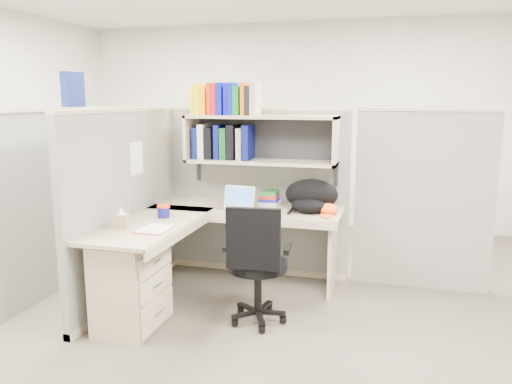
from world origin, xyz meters
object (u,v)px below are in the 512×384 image
(desk, at_px, (166,262))
(laptop, at_px, (235,198))
(snack_canister, at_px, (164,211))
(task_chair, at_px, (257,283))
(backpack, at_px, (310,196))

(desk, bearing_deg, laptop, 64.18)
(desk, xyz_separation_m, snack_canister, (-0.14, 0.28, 0.35))
(laptop, height_order, snack_canister, laptop)
(desk, relative_size, laptop, 5.97)
(snack_canister, bearing_deg, desk, -63.01)
(desk, distance_m, laptop, 0.89)
(desk, relative_size, snack_canister, 16.25)
(desk, xyz_separation_m, task_chair, (0.74, 0.03, -0.10))
(laptop, distance_m, task_chair, 0.93)
(snack_canister, bearing_deg, task_chair, -15.82)
(laptop, xyz_separation_m, backpack, (0.65, 0.12, 0.03))
(backpack, bearing_deg, task_chair, -90.90)
(snack_canister, xyz_separation_m, task_chair, (0.88, -0.25, -0.45))
(backpack, relative_size, snack_canister, 4.39)
(laptop, distance_m, backpack, 0.67)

